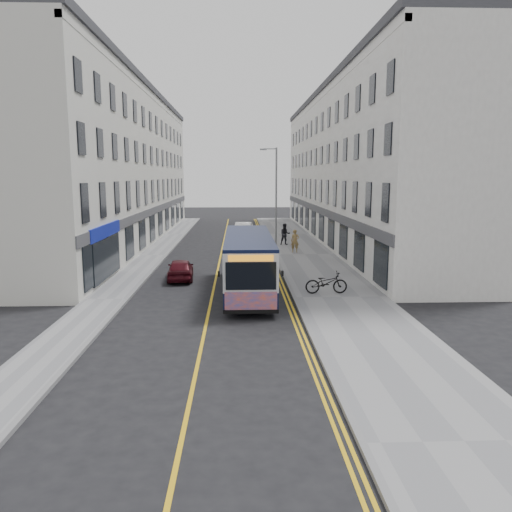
{
  "coord_description": "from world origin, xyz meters",
  "views": [
    {
      "loc": [
        1.3,
        -24.44,
        5.89
      ],
      "look_at": [
        2.27,
        2.1,
        1.6
      ],
      "focal_mm": 35.0,
      "sensor_mm": 36.0,
      "label": 1
    }
  ],
  "objects": [
    {
      "name": "pavement_east",
      "position": [
        6.25,
        12.0,
        0.06
      ],
      "size": [
        4.5,
        64.0,
        0.12
      ],
      "primitive_type": "cube",
      "color": "gray",
      "rests_on": "ground"
    },
    {
      "name": "city_bus",
      "position": [
        1.81,
        0.39,
        1.6
      ],
      "size": [
        2.37,
        10.1,
        2.93
      ],
      "color": "black",
      "rests_on": "ground"
    },
    {
      "name": "kerb_east",
      "position": [
        4.0,
        12.0,
        0.07
      ],
      "size": [
        0.18,
        64.0,
        0.13
      ],
      "primitive_type": "cube",
      "color": "slate",
      "rests_on": "ground"
    },
    {
      "name": "pedestrian_near",
      "position": [
        5.63,
        12.96,
        0.99
      ],
      "size": [
        0.67,
        0.47,
        1.73
      ],
      "primitive_type": "imported",
      "rotation": [
        0.0,
        0.0,
        -0.09
      ],
      "color": "olive",
      "rests_on": "pavement_east"
    },
    {
      "name": "pavement_west",
      "position": [
        -5.0,
        12.0,
        0.06
      ],
      "size": [
        2.0,
        64.0,
        0.12
      ],
      "primitive_type": "cube",
      "color": "gray",
      "rests_on": "ground"
    },
    {
      "name": "car_maroon",
      "position": [
        -2.0,
        3.68,
        0.61
      ],
      "size": [
        1.7,
        3.67,
        1.22
      ],
      "primitive_type": "imported",
      "rotation": [
        0.0,
        0.0,
        3.21
      ],
      "color": "#440B13",
      "rests_on": "ground"
    },
    {
      "name": "car_white",
      "position": [
        1.8,
        23.25,
        0.72
      ],
      "size": [
        2.04,
        4.53,
        1.44
      ],
      "primitive_type": "imported",
      "rotation": [
        0.0,
        0.0,
        -0.12
      ],
      "color": "white",
      "rests_on": "ground"
    },
    {
      "name": "bicycle",
      "position": [
        5.65,
        -0.5,
        0.67
      ],
      "size": [
        2.1,
        0.78,
        1.09
      ],
      "primitive_type": "imported",
      "rotation": [
        0.0,
        0.0,
        1.6
      ],
      "color": "black",
      "rests_on": "pavement_east"
    },
    {
      "name": "kerb_west",
      "position": [
        -4.0,
        12.0,
        0.07
      ],
      "size": [
        0.18,
        64.0,
        0.13
      ],
      "primitive_type": "cube",
      "color": "slate",
      "rests_on": "ground"
    },
    {
      "name": "streetlamp",
      "position": [
        4.17,
        14.0,
        4.38
      ],
      "size": [
        1.32,
        0.18,
        8.0
      ],
      "color": "gray",
      "rests_on": "ground"
    },
    {
      "name": "road_dbl_yellow_outer",
      "position": [
        3.75,
        12.0,
        0.0
      ],
      "size": [
        0.1,
        64.0,
        0.01
      ],
      "primitive_type": "cube",
      "color": "gold",
      "rests_on": "ground"
    },
    {
      "name": "road_dbl_yellow_inner",
      "position": [
        3.55,
        12.0,
        0.0
      ],
      "size": [
        0.1,
        64.0,
        0.01
      ],
      "primitive_type": "cube",
      "color": "gold",
      "rests_on": "ground"
    },
    {
      "name": "pedestrian_far",
      "position": [
        5.27,
        17.17,
        1.01
      ],
      "size": [
        0.91,
        0.74,
        1.78
      ],
      "primitive_type": "imported",
      "rotation": [
        0.0,
        0.0,
        0.07
      ],
      "color": "black",
      "rests_on": "pavement_east"
    },
    {
      "name": "road_centre_line",
      "position": [
        0.0,
        12.0,
        0.0
      ],
      "size": [
        0.12,
        64.0,
        0.01
      ],
      "primitive_type": "cube",
      "color": "gold",
      "rests_on": "ground"
    },
    {
      "name": "terrace_east",
      "position": [
        11.5,
        21.0,
        6.5
      ],
      "size": [
        6.0,
        46.0,
        13.0
      ],
      "primitive_type": "cube",
      "color": "white",
      "rests_on": "ground"
    },
    {
      "name": "terrace_west",
      "position": [
        -9.0,
        21.0,
        6.5
      ],
      "size": [
        6.0,
        46.0,
        13.0
      ],
      "primitive_type": "cube",
      "color": "silver",
      "rests_on": "ground"
    },
    {
      "name": "ground",
      "position": [
        0.0,
        0.0,
        0.0
      ],
      "size": [
        140.0,
        140.0,
        0.0
      ],
      "primitive_type": "plane",
      "color": "black",
      "rests_on": "ground"
    }
  ]
}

